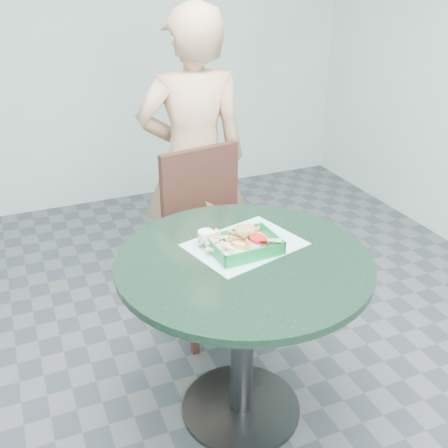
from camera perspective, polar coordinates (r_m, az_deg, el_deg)
name	(u,v)px	position (r m, az deg, el deg)	size (l,w,h in m)	color
floor	(241,408)	(2.45, 1.85, -19.42)	(4.00, 5.00, 0.02)	#303335
wall_back	(97,19)	(4.11, -13.64, 20.90)	(4.00, 0.04, 2.80)	silver
cafe_table	(243,299)	(2.07, 2.08, -8.21)	(0.97, 0.97, 0.75)	#353537
dining_chair	(208,228)	(2.70, -1.71, -0.48)	(0.44, 0.44, 0.93)	#3E2116
diner_person	(194,151)	(2.81, -3.33, 7.89)	(0.63, 0.41, 1.72)	tan
placemat	(245,249)	(2.06, 2.27, -2.72)	(0.42, 0.31, 0.00)	#9EE1D8
food_basket	(244,252)	(2.01, 2.25, -3.04)	(0.25, 0.19, 0.05)	#0E8B3C
crab_sandwich	(246,239)	(2.03, 2.44, -1.63)	(0.13, 0.13, 0.08)	#F4BA4F
fries_pile	(219,245)	(2.01, -0.54, -2.26)	(0.11, 0.13, 0.05)	beige
sauce_ramekin	(206,238)	(2.03, -1.93, -1.58)	(0.06, 0.06, 0.03)	white
garnish_cup	(261,248)	(2.00, 4.08, -2.57)	(0.11, 0.10, 0.04)	white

